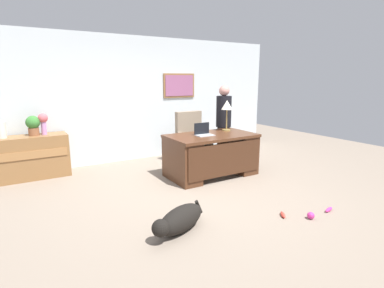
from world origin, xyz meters
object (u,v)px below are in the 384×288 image
object	(u,v)px
armchair	(192,141)
person_standing	(224,124)
dog_toy_ball	(311,216)
dog_toy_plush	(329,210)
dog_lying	(179,220)
credenza	(31,157)
desk	(212,154)
desk_lamp	(227,107)
potted_plant	(33,125)
vase_with_flowers	(43,121)
laptop	(203,132)
vase_empty	(1,130)
dog_toy_bone	(283,215)

from	to	relation	value
armchair	person_standing	size ratio (longest dim) A/B	0.67
dog_toy_ball	dog_toy_plush	size ratio (longest dim) A/B	0.50
armchair	person_standing	xyz separation A→B (m)	(0.57, -0.34, 0.37)
dog_lying	dog_toy_ball	world-z (taller)	dog_lying
credenza	person_standing	bearing A→B (deg)	-15.23
desk	armchair	distance (m)	0.95
armchair	desk_lamp	world-z (taller)	desk_lamp
potted_plant	dog_toy_ball	bearing A→B (deg)	-52.43
dog_lying	vase_with_flowers	bearing A→B (deg)	108.97
vase_with_flowers	dog_toy_plush	bearing A→B (deg)	-49.97
armchair	laptop	size ratio (longest dim) A/B	3.46
dog_toy_ball	dog_toy_plush	world-z (taller)	dog_toy_ball
armchair	dog_toy_ball	world-z (taller)	armchair
desk_lamp	potted_plant	bearing A→B (deg)	157.68
armchair	dog_toy_ball	distance (m)	3.15
desk_lamp	vase_empty	distance (m)	4.07
dog_toy_bone	dog_toy_plush	xyz separation A→B (m)	(0.67, -0.22, 0.00)
armchair	laptop	xyz separation A→B (m)	(-0.31, -0.90, 0.35)
armchair	person_standing	bearing A→B (deg)	-30.60
laptop	potted_plant	size ratio (longest dim) A/B	0.89
vase_with_flowers	vase_empty	size ratio (longest dim) A/B	1.37
desk_lamp	credenza	bearing A→B (deg)	158.25
desk_lamp	dog_toy_plush	world-z (taller)	desk_lamp
armchair	dog_toy_ball	size ratio (longest dim) A/B	11.83
vase_with_flowers	potted_plant	distance (m)	0.18
dog_lying	vase_with_flowers	distance (m)	3.47
armchair	potted_plant	size ratio (longest dim) A/B	3.08
person_standing	dog_toy_plush	bearing A→B (deg)	-94.67
dog_toy_ball	desk	bearing A→B (deg)	91.86
armchair	vase_with_flowers	world-z (taller)	vase_with_flowers
vase_empty	dog_toy_ball	bearing A→B (deg)	-48.00
dog_lying	laptop	bearing A→B (deg)	49.19
dog_toy_bone	dog_lying	bearing A→B (deg)	165.55
desk	dog_toy_ball	size ratio (longest dim) A/B	17.40
desk	credenza	bearing A→B (deg)	151.45
desk	potted_plant	world-z (taller)	potted_plant
desk_lamp	dog_toy_ball	bearing A→B (deg)	-100.15
credenza	dog_lying	bearing A→B (deg)	-66.90
laptop	potted_plant	xyz separation A→B (m)	(-2.66, 1.55, 0.15)
potted_plant	dog_toy_ball	xyz separation A→B (m)	(2.90, -3.77, -0.94)
vase_with_flowers	vase_empty	distance (m)	0.67
person_standing	vase_with_flowers	size ratio (longest dim) A/B	4.24
armchair	dog_toy_plush	world-z (taller)	armchair
person_standing	vase_empty	xyz separation A→B (m)	(-4.03, 0.99, 0.07)
person_standing	laptop	distance (m)	1.04
desk_lamp	potted_plant	distance (m)	3.61
person_standing	desk_lamp	bearing A→B (deg)	-119.13
vase_with_flowers	dog_toy_bone	size ratio (longest dim) A/B	2.25
credenza	person_standing	distance (m)	3.79
dog_toy_bone	armchair	bearing A→B (deg)	83.58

